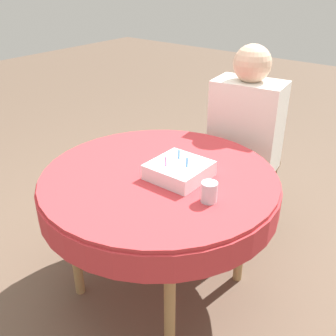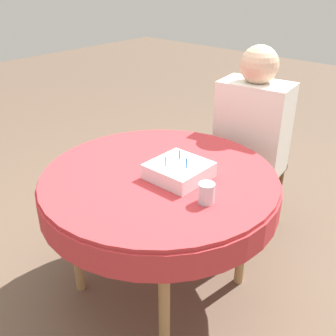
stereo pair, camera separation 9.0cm
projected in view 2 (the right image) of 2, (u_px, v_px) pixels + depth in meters
name	position (u px, v px, depth m)	size (l,w,h in m)	color
ground_plane	(161.00, 284.00, 2.21)	(12.00, 12.00, 0.00)	brown
dining_table	(159.00, 189.00, 1.92)	(1.15, 1.15, 0.71)	#BC3338
chair	(254.00, 157.00, 2.54)	(0.44, 0.44, 0.93)	brown
person	(252.00, 127.00, 2.37)	(0.44, 0.38, 1.21)	#DBB293
birthday_cake	(179.00, 171.00, 1.83)	(0.25, 0.25, 0.12)	white
drinking_glass	(206.00, 193.00, 1.64)	(0.07, 0.07, 0.09)	silver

